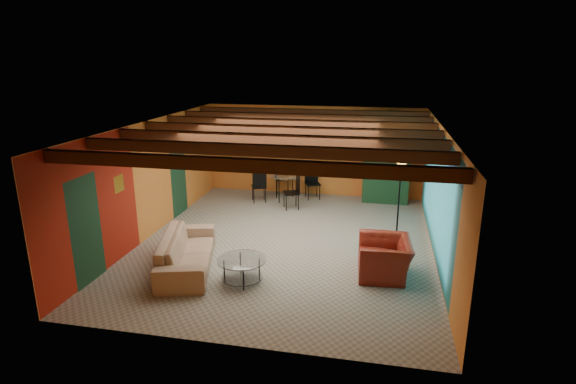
% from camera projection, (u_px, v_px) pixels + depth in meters
% --- Properties ---
extents(room, '(6.52, 8.01, 2.71)m').
position_uv_depth(room, '(287.00, 140.00, 10.00)').
color(room, gray).
rests_on(room, ground).
extents(sofa, '(1.55, 2.55, 0.70)m').
position_uv_depth(sofa, '(187.00, 251.00, 9.22)').
color(sofa, '#997A62').
rests_on(sofa, ground).
extents(armchair, '(1.06, 1.19, 0.73)m').
position_uv_depth(armchair, '(385.00, 258.00, 8.89)').
color(armchair, maroon).
rests_on(armchair, ground).
extents(coffee_table, '(1.22, 1.22, 0.47)m').
position_uv_depth(coffee_table, '(242.00, 270.00, 8.65)').
color(coffee_table, silver).
rests_on(coffee_table, ground).
extents(dining_table, '(2.64, 2.64, 1.06)m').
position_uv_depth(dining_table, '(286.00, 183.00, 13.53)').
color(dining_table, silver).
rests_on(dining_table, ground).
extents(armoire, '(1.27, 0.63, 2.21)m').
position_uv_depth(armoire, '(387.00, 164.00, 13.30)').
color(armoire, maroon).
rests_on(armoire, ground).
extents(floor_lamp, '(0.45, 0.45, 2.05)m').
position_uv_depth(floor_lamp, '(399.00, 204.00, 10.00)').
color(floor_lamp, black).
rests_on(floor_lamp, ground).
extents(ceiling_fan, '(1.50, 1.50, 0.44)m').
position_uv_depth(ceiling_fan, '(286.00, 141.00, 9.89)').
color(ceiling_fan, '#472614').
rests_on(ceiling_fan, ceiling).
extents(painting, '(1.05, 0.03, 0.65)m').
position_uv_depth(painting, '(284.00, 140.00, 13.99)').
color(painting, black).
rests_on(painting, wall_back).
extents(potted_plant, '(0.48, 0.43, 0.47)m').
position_uv_depth(potted_plant, '(389.00, 118.00, 12.92)').
color(potted_plant, '#26661E').
rests_on(potted_plant, armoire).
extents(vase, '(0.19, 0.19, 0.18)m').
position_uv_depth(vase, '(286.00, 162.00, 13.36)').
color(vase, orange).
rests_on(vase, dining_table).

